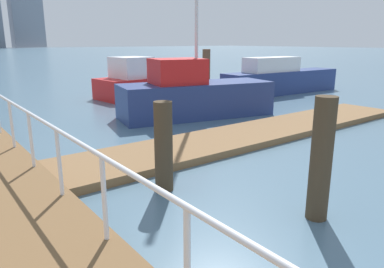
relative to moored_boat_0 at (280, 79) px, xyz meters
name	(u,v)px	position (x,y,z in m)	size (l,w,h in m)	color
ground_plane	(51,103)	(-10.68, 4.16, -0.76)	(300.00, 300.00, 0.00)	slate
floating_dock	(254,133)	(-7.71, -5.40, -0.67)	(12.94, 2.00, 0.18)	olive
boardwalk_railing	(57,143)	(-13.83, -7.07, 0.48)	(0.06, 29.46, 1.08)	white
dock_piling_0	(164,147)	(-11.95, -7.08, 0.08)	(0.34, 0.34, 1.68)	#473826
dock_piling_3	(321,160)	(-10.66, -9.48, 0.21)	(0.33, 0.33, 1.94)	#473826
dock_piling_4	(206,78)	(-5.51, -0.50, 0.44)	(0.33, 0.33, 2.39)	brown
moored_boat_0	(280,79)	(0.00, 0.00, 0.00)	(7.48, 1.71, 1.92)	navy
moored_boat_1	(140,83)	(-6.57, 3.35, -0.04)	(4.58, 2.56, 1.98)	red
moored_boat_4	(194,94)	(-7.37, -2.02, 0.07)	(5.88, 3.07, 10.23)	navy
skyline_tower_4	(26,12)	(27.02, 161.24, 14.08)	(12.94, 6.25, 29.68)	gray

